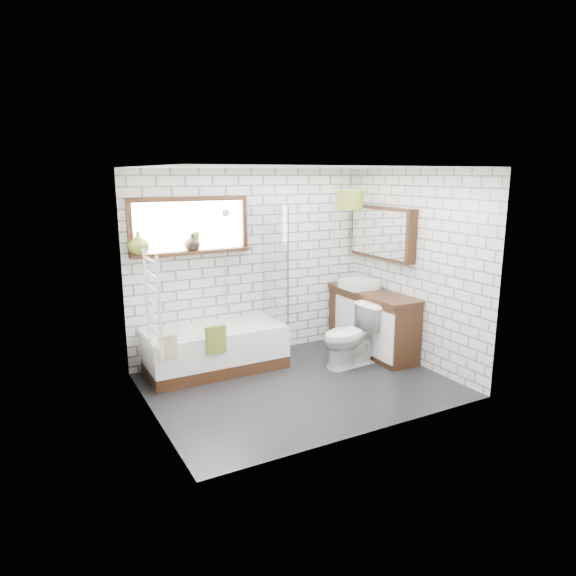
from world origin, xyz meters
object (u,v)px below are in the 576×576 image
vanity (372,322)px  toilet (351,336)px  bathtub (216,349)px  basin (359,284)px  pendant (350,200)px

vanity → toilet: vanity is taller
bathtub → basin: size_ratio=3.87×
pendant → bathtub: bearing=173.6°
basin → toilet: basin is taller
vanity → pendant: 1.70m
bathtub → toilet: bearing=-23.3°
bathtub → toilet: toilet is taller
vanity → toilet: (-0.56, -0.30, -0.03)m
bathtub → vanity: bearing=-10.2°
basin → pendant: bearing=-163.7°
basin → toilet: size_ratio=0.55×
bathtub → vanity: (2.15, -0.39, 0.15)m
vanity → pendant: pendant is taller
vanity → basin: basin is taller
bathtub → pendant: bearing=-6.4°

